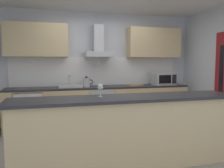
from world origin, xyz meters
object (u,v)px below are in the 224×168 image
at_px(oven, 100,106).
at_px(refrigerator, 29,111).
at_px(kettle, 87,82).
at_px(sink, 70,86).
at_px(range_hood, 98,47).
at_px(wine_glass, 100,88).
at_px(microwave, 164,79).
at_px(chopping_board, 135,85).

distance_m(oven, refrigerator, 1.51).
bearing_deg(oven, kettle, -173.69).
relative_size(sink, range_hood, 0.69).
bearing_deg(wine_glass, refrigerator, 118.40).
relative_size(oven, range_hood, 1.11).
xyz_separation_m(oven, kettle, (-0.30, -0.03, 0.55)).
xyz_separation_m(microwave, wine_glass, (-1.99, -1.97, 0.05)).
bearing_deg(kettle, refrigerator, 178.52).
distance_m(refrigerator, sink, 0.99).
bearing_deg(microwave, oven, 178.98).
height_order(microwave, kettle, microwave).
height_order(oven, sink, sink).
height_order(refrigerator, wine_glass, wine_glass).
height_order(microwave, range_hood, range_hood).
relative_size(refrigerator, wine_glass, 4.78).
relative_size(refrigerator, kettle, 2.94).
bearing_deg(wine_glass, kettle, 86.40).
bearing_deg(microwave, chopping_board, 179.67).
relative_size(microwave, kettle, 1.73).
bearing_deg(kettle, sink, 172.75).
relative_size(oven, kettle, 2.77).
xyz_separation_m(oven, microwave, (1.56, -0.03, 0.59)).
relative_size(kettle, chopping_board, 0.85).
height_order(kettle, wine_glass, wine_glass).
distance_m(microwave, chopping_board, 0.74).
bearing_deg(refrigerator, kettle, -1.48).
bearing_deg(refrigerator, wine_glass, -61.60).
bearing_deg(refrigerator, sink, 0.92).
height_order(oven, microwave, microwave).
distance_m(sink, kettle, 0.36).
relative_size(range_hood, wine_glass, 4.05).
distance_m(microwave, range_hood, 1.73).
height_order(microwave, chopping_board, microwave).
xyz_separation_m(oven, range_hood, (0.00, 0.13, 1.33)).
xyz_separation_m(microwave, range_hood, (-1.56, 0.16, 0.74)).
relative_size(range_hood, chopping_board, 2.12).
height_order(range_hood, wine_glass, range_hood).
xyz_separation_m(oven, refrigerator, (-1.51, -0.00, -0.03)).
distance_m(refrigerator, microwave, 3.13).
relative_size(microwave, sink, 1.00).
bearing_deg(chopping_board, range_hood, 169.60).
relative_size(oven, refrigerator, 0.94).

